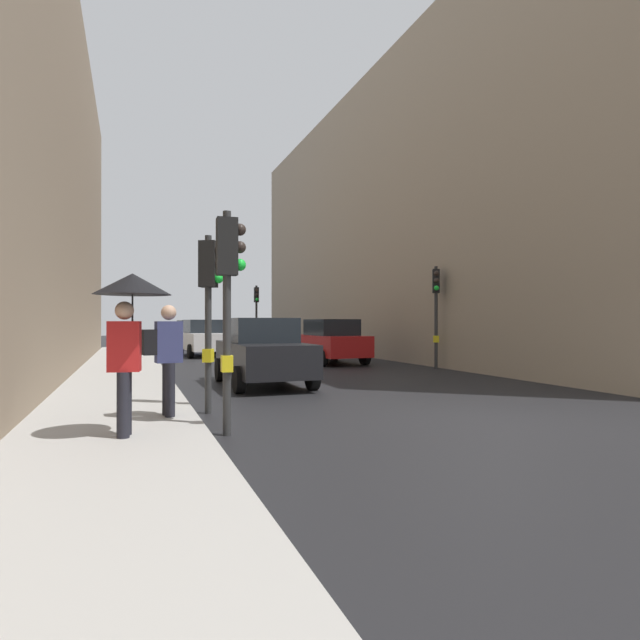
{
  "coord_description": "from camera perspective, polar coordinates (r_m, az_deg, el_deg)",
  "views": [
    {
      "loc": [
        -5.76,
        -7.48,
        1.66
      ],
      "look_at": [
        -0.57,
        6.85,
        1.71
      ],
      "focal_mm": 29.51,
      "sensor_mm": 36.0,
      "label": 1
    }
  ],
  "objects": [
    {
      "name": "car_blue_van",
      "position": [
        34.47,
        -13.67,
        -1.49
      ],
      "size": [
        2.25,
        4.32,
        1.76
      ],
      "color": "navy",
      "rests_on": "ground"
    },
    {
      "name": "traffic_light_near_right",
      "position": [
        9.74,
        -11.89,
        3.13
      ],
      "size": [
        0.45,
        0.35,
        3.23
      ],
      "color": "#2D2D2D",
      "rests_on": "ground"
    },
    {
      "name": "sidewalk_kerb",
      "position": [
        13.57,
        -21.0,
        -6.87
      ],
      "size": [
        2.58,
        40.0,
        0.16
      ],
      "primitive_type": "cube",
      "color": "#A8A5A0",
      "rests_on": "ground"
    },
    {
      "name": "car_white_compact",
      "position": [
        26.08,
        -12.47,
        -1.91
      ],
      "size": [
        2.27,
        4.32,
        1.76
      ],
      "color": "silver",
      "rests_on": "ground"
    },
    {
      "name": "pedestrian_with_umbrella",
      "position": [
        7.35,
        -19.91,
        1.21
      ],
      "size": [
        1.0,
        1.0,
        2.14
      ],
      "color": "black",
      "rests_on": "sidewalk_kerb"
    },
    {
      "name": "building_facade_right",
      "position": [
        29.43,
        14.73,
        9.69
      ],
      "size": [
        12.0,
        32.59,
        13.42
      ],
      "primitive_type": "cube",
      "color": "gray",
      "rests_on": "ground"
    },
    {
      "name": "car_red_sedan",
      "position": [
        21.04,
        1.03,
        -2.33
      ],
      "size": [
        2.25,
        4.32,
        1.76
      ],
      "color": "red",
      "rests_on": "ground"
    },
    {
      "name": "traffic_light_far_median",
      "position": [
        29.7,
        -6.9,
        1.52
      ],
      "size": [
        0.25,
        0.43,
        3.69
      ],
      "color": "#2D2D2D",
      "rests_on": "ground"
    },
    {
      "name": "traffic_light_near_left",
      "position": [
        7.83,
        -9.88,
        4.22
      ],
      "size": [
        0.44,
        0.25,
        3.28
      ],
      "color": "#2D2D2D",
      "rests_on": "ground"
    },
    {
      "name": "car_dark_suv",
      "position": [
        13.89,
        -6.26,
        -3.43
      ],
      "size": [
        2.03,
        4.2,
        1.76
      ],
      "color": "black",
      "rests_on": "ground"
    },
    {
      "name": "pedestrian_with_grey_backpack",
      "position": [
        8.73,
        -16.38,
        -3.46
      ],
      "size": [
        0.63,
        0.37,
        1.77
      ],
      "color": "black",
      "rests_on": "sidewalk_kerb"
    },
    {
      "name": "ground_plane",
      "position": [
        9.58,
        17.69,
        -10.17
      ],
      "size": [
        120.0,
        120.0,
        0.0
      ],
      "primitive_type": "plane",
      "color": "black"
    },
    {
      "name": "traffic_light_mid_street",
      "position": [
        19.01,
        12.47,
        2.34
      ],
      "size": [
        0.35,
        0.45,
        3.62
      ],
      "color": "#2D2D2D",
      "rests_on": "ground"
    }
  ]
}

